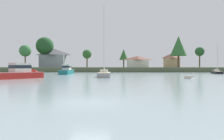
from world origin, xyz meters
TOP-DOWN VIEW (x-y plane):
  - ground_plane at (0.00, 0.00)m, footprint 557.43×557.43m
  - far_shore_bank at (0.00, 97.29)m, footprint 250.84×54.06m
  - cruiser_teal at (-13.14, 50.24)m, footprint 2.83×9.47m
  - cruiser_red at (-16.07, 26.90)m, footprint 8.60×10.14m
  - sailboat_grey at (-1.11, 33.21)m, footprint 2.97×10.01m
  - sailboat_black at (33.19, 55.26)m, footprint 3.69×7.95m
  - dinghy_green at (-28.50, 54.34)m, footprint 1.06×2.53m
  - dinghy_white at (15.18, 27.02)m, footprint 2.69×3.41m
  - mooring_buoy_green at (-18.77, 61.28)m, footprint 0.36×0.36m
  - shore_tree_center at (5.08, 98.31)m, footprint 4.55×4.55m
  - shore_tree_right_mid at (42.13, 93.06)m, footprint 4.45×4.45m
  - shore_tree_inland_b at (-37.91, 78.41)m, footprint 4.99×4.99m
  - shore_tree_left at (27.90, 79.28)m, footprint 6.88×6.88m
  - shore_tree_inland_c at (-32.28, 86.93)m, footprint 8.14×8.14m
  - shore_tree_left_mid at (-12.79, 89.91)m, footprint 4.36×4.36m
  - cottage_eastern at (29.90, 98.91)m, footprint 7.59×7.31m
  - cottage_hillside at (-29.01, 90.01)m, footprint 12.57×8.99m
  - cottage_behind_trees at (11.63, 91.48)m, footprint 10.65×7.79m

SIDE VIEW (x-z plane):
  - ground_plane at x=0.00m, z-range 0.00..0.00m
  - mooring_buoy_green at x=-18.77m, z-range -0.14..0.27m
  - dinghy_green at x=-28.50m, z-range -0.10..0.32m
  - dinghy_white at x=15.18m, z-range -0.15..0.44m
  - sailboat_black at x=33.19m, z-range -4.82..5.27m
  - sailboat_grey at x=-1.11m, z-range -7.62..8.25m
  - cruiser_teal at x=-13.14m, z-range -1.90..3.12m
  - cruiser_red at x=-16.07m, z-range -1.95..3.25m
  - far_shore_bank at x=0.00m, z-range 0.00..1.93m
  - cottage_behind_trees at x=11.63m, z-range 2.03..7.47m
  - cottage_eastern at x=29.90m, z-range 2.06..9.20m
  - cottage_hillside at x=-29.01m, z-range 2.09..11.17m
  - shore_tree_left_mid at x=-12.79m, z-range 3.91..12.39m
  - shore_tree_center at x=5.08m, z-range 3.75..13.11m
  - shore_tree_inland_b at x=-37.91m, z-range 4.18..13.78m
  - shore_tree_right_mid at x=42.13m, z-range 4.53..14.41m
  - shore_tree_left at x=27.90m, z-range 4.34..17.68m
  - shore_tree_inland_c at x=-32.28m, z-range 4.87..18.96m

